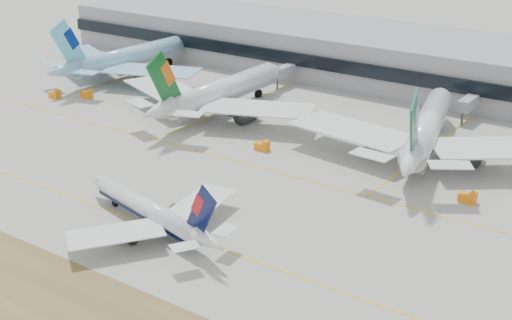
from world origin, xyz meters
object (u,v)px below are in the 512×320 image
Objects in this scene: widebody_cathay at (426,131)px; terminal at (447,65)px; widebody_eva at (219,93)px; widebody_korean at (126,59)px; taxiing_airliner at (152,212)px.

terminal is (-16.65, 56.61, 1.36)m from widebody_cathay.
widebody_eva is at bearing -125.60° from terminal.
terminal is at bearing 1.92° from widebody_cathay.
widebody_eva is 59.07m from widebody_cathay.
widebody_korean is 0.23× the size of terminal.
widebody_cathay reaches higher than taxiing_airliner.
widebody_eva is (48.22, -13.16, -0.12)m from widebody_korean.
widebody_cathay reaches higher than widebody_korean.
terminal is at bearing -81.86° from taxiing_airliner.
widebody_cathay is (107.23, -10.60, 0.08)m from widebody_korean.
taxiing_airliner is 0.15× the size of terminal.
taxiing_airliner is 0.67× the size of widebody_eva.
widebody_korean is 1.02× the size of widebody_eva.
widebody_cathay reaches higher than widebody_eva.
taxiing_airliner is at bearing -94.89° from terminal.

